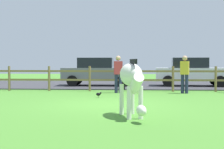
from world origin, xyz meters
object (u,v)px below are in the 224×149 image
object	(u,v)px
parked_car_white	(192,72)
zebra	(132,79)
visitor_right_of_tree	(185,73)
crow_on_grass	(99,94)
visitor_left_of_tree	(118,72)
parked_car_grey	(98,71)

from	to	relation	value
parked_car_white	zebra	bearing A→B (deg)	-106.51
visitor_right_of_tree	zebra	bearing A→B (deg)	-108.54
zebra	crow_on_grass	distance (m)	4.90
parked_car_white	crow_on_grass	bearing A→B (deg)	-126.43
crow_on_grass	visitor_right_of_tree	world-z (taller)	visitor_right_of_tree
zebra	visitor_left_of_tree	world-z (taller)	visitor_left_of_tree
crow_on_grass	parked_car_grey	xyz separation A→B (m)	(-0.71, 6.06, 0.72)
parked_car_grey	visitor_left_of_tree	size ratio (longest dim) A/B	2.45
visitor_right_of_tree	parked_car_white	bearing A→B (deg)	76.79
zebra	parked_car_white	world-z (taller)	parked_car_white
crow_on_grass	visitor_left_of_tree	distance (m)	2.23
zebra	crow_on_grass	bearing A→B (deg)	105.82
zebra	parked_car_white	xyz separation A→B (m)	(3.19, 10.77, -0.08)
visitor_left_of_tree	visitor_right_of_tree	world-z (taller)	same
visitor_left_of_tree	visitor_right_of_tree	size ratio (longest dim) A/B	1.00
parked_car_white	visitor_left_of_tree	size ratio (longest dim) A/B	2.50
zebra	visitor_left_of_tree	bearing A→B (deg)	95.77
parked_car_grey	zebra	bearing A→B (deg)	-79.28
parked_car_white	visitor_left_of_tree	distance (m)	5.65
parked_car_grey	parked_car_white	distance (m)	5.22
crow_on_grass	visitor_right_of_tree	xyz separation A→B (m)	(3.53, 1.95, 0.78)
zebra	parked_car_white	size ratio (longest dim) A/B	0.46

